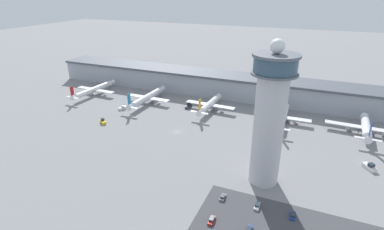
# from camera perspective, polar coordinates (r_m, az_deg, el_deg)

# --- Properties ---
(ground_plane) EXTENTS (1000.00, 1000.00, 0.00)m
(ground_plane) POSITION_cam_1_polar(r_m,az_deg,el_deg) (169.31, -2.85, -3.22)
(ground_plane) COLOR gray
(terminal_building) EXTENTS (268.46, 25.00, 16.42)m
(terminal_building) POSITION_cam_1_polar(r_m,az_deg,el_deg) (226.88, 4.76, 5.95)
(terminal_building) COLOR #A3A8B2
(terminal_building) RESTS_ON ground
(control_tower) EXTENTS (17.19, 17.19, 58.84)m
(control_tower) POSITION_cam_1_polar(r_m,az_deg,el_deg) (118.79, 14.59, -0.15)
(control_tower) COLOR #BCBCC1
(control_tower) RESTS_ON ground
(airplane_gate_alpha) EXTENTS (32.95, 44.60, 12.40)m
(airplane_gate_alpha) POSITION_cam_1_polar(r_m,az_deg,el_deg) (237.92, -18.08, 4.65)
(airplane_gate_alpha) COLOR white
(airplane_gate_alpha) RESTS_ON ground
(airplane_gate_bravo) EXTENTS (31.83, 44.59, 13.66)m
(airplane_gate_bravo) POSITION_cam_1_polar(r_m,az_deg,el_deg) (211.24, -8.47, 3.34)
(airplane_gate_bravo) COLOR silver
(airplane_gate_bravo) RESTS_ON ground
(airplane_gate_charlie) EXTENTS (33.42, 34.96, 13.36)m
(airplane_gate_charlie) POSITION_cam_1_polar(r_m,az_deg,el_deg) (196.33, 3.39, 2.04)
(airplane_gate_charlie) COLOR white
(airplane_gate_charlie) RESTS_ON ground
(airplane_gate_delta) EXTENTS (32.39, 38.49, 12.73)m
(airplane_gate_delta) POSITION_cam_1_polar(r_m,az_deg,el_deg) (186.51, 16.93, -0.35)
(airplane_gate_delta) COLOR white
(airplane_gate_delta) RESTS_ON ground
(airplane_gate_echo) EXTENTS (41.83, 34.35, 13.83)m
(airplane_gate_echo) POSITION_cam_1_polar(r_m,az_deg,el_deg) (190.06, 30.22, -2.06)
(airplane_gate_echo) COLOR white
(airplane_gate_echo) RESTS_ON ground
(service_truck_catering) EXTENTS (5.85, 5.14, 2.92)m
(service_truck_catering) POSITION_cam_1_polar(r_m,az_deg,el_deg) (187.13, -16.60, -1.20)
(service_truck_catering) COLOR black
(service_truck_catering) RESTS_ON ground
(service_truck_fuel) EXTENTS (4.07, 5.96, 2.92)m
(service_truck_fuel) POSITION_cam_1_polar(r_m,az_deg,el_deg) (205.15, -13.05, 1.35)
(service_truck_fuel) COLOR black
(service_truck_fuel) RESTS_ON ground
(service_truck_baggage) EXTENTS (6.12, 6.97, 3.17)m
(service_truck_baggage) POSITION_cam_1_polar(r_m,az_deg,el_deg) (157.49, 30.74, -8.50)
(service_truck_baggage) COLOR black
(service_truck_baggage) RESTS_ON ground
(service_truck_water) EXTENTS (2.85, 8.45, 2.85)m
(service_truck_water) POSITION_cam_1_polar(r_m,az_deg,el_deg) (203.35, -0.63, 1.77)
(service_truck_water) COLOR black
(service_truck_water) RESTS_ON ground
(car_grey_coupe) EXTENTS (1.78, 4.46, 1.60)m
(car_grey_coupe) POSITION_cam_1_polar(r_m,az_deg,el_deg) (118.33, 12.30, -16.53)
(car_grey_coupe) COLOR black
(car_grey_coupe) RESTS_ON ground
(car_silver_sedan) EXTENTS (1.83, 4.49, 1.37)m
(car_silver_sedan) POSITION_cam_1_polar(r_m,az_deg,el_deg) (117.62, 18.62, -17.71)
(car_silver_sedan) COLOR black
(car_silver_sedan) RESTS_ON ground
(car_navy_sedan) EXTENTS (1.92, 4.20, 1.45)m
(car_navy_sedan) POSITION_cam_1_polar(r_m,az_deg,el_deg) (120.33, 5.88, -15.31)
(car_navy_sedan) COLOR black
(car_navy_sedan) RESTS_ON ground
(car_yellow_taxi) EXTENTS (1.72, 4.53, 1.59)m
(car_yellow_taxi) POSITION_cam_1_polar(r_m,az_deg,el_deg) (110.47, 3.79, -19.35)
(car_yellow_taxi) COLOR black
(car_yellow_taxi) RESTS_ON ground
(car_red_hatchback) EXTENTS (1.99, 4.72, 1.45)m
(car_red_hatchback) POSITION_cam_1_polar(r_m,az_deg,el_deg) (108.59, 10.75, -20.76)
(car_red_hatchback) COLOR black
(car_red_hatchback) RESTS_ON ground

